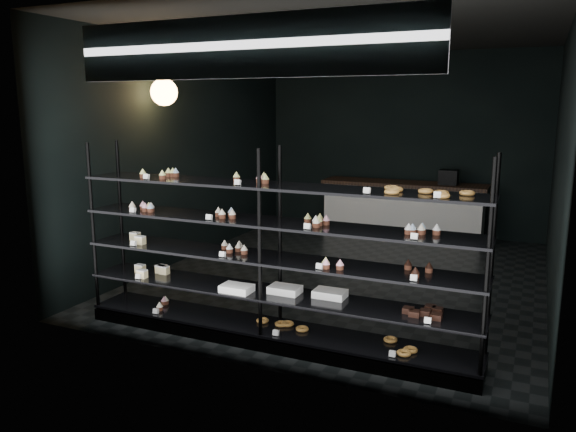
% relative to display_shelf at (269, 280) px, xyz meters
% --- Properties ---
extents(room, '(5.01, 6.01, 3.20)m').
position_rel_display_shelf_xyz_m(room, '(0.01, 2.45, 0.97)').
color(room, black).
rests_on(room, ground).
extents(display_shelf, '(4.00, 0.50, 1.91)m').
position_rel_display_shelf_xyz_m(display_shelf, '(0.00, 0.00, 0.00)').
color(display_shelf, black).
rests_on(display_shelf, room).
extents(signage, '(3.30, 0.05, 0.50)m').
position_rel_display_shelf_xyz_m(signage, '(0.01, -0.48, 2.12)').
color(signage, '#0C1E40').
rests_on(signage, room).
extents(pendant_lamp, '(0.34, 0.34, 0.90)m').
position_rel_display_shelf_xyz_m(pendant_lamp, '(-2.19, 1.45, 1.82)').
color(pendant_lamp, black).
rests_on(pendant_lamp, room).
extents(service_counter, '(2.80, 0.65, 1.23)m').
position_rel_display_shelf_xyz_m(service_counter, '(0.19, 4.95, -0.13)').
color(service_counter, silver).
rests_on(service_counter, room).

